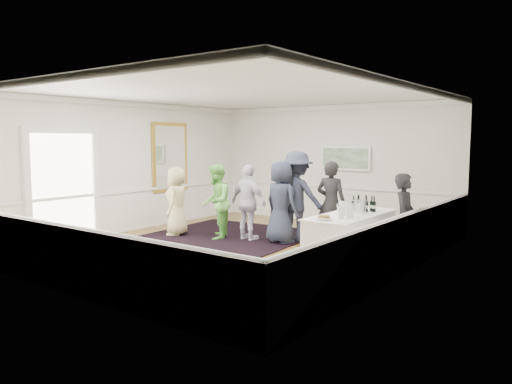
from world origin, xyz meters
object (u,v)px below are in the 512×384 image
Objects in this scene: guest_tan at (177,201)px; guest_dark_a at (297,196)px; guest_green at (216,202)px; guest_lilac at (249,203)px; ice_bucket at (359,207)px; nut_bowl at (324,218)px; guest_navy at (281,202)px; bartender at (405,219)px; serving_table at (351,239)px; guest_dark_b at (331,203)px.

guest_dark_a is at bearing 85.54° from guest_tan.
guest_tan is 1.05m from guest_green.
guest_green is 1.00× the size of guest_lilac.
guest_lilac is at bearing 30.75° from guest_dark_a.
ice_bucket reaches higher than nut_bowl.
guest_tan is 2.59m from guest_navy.
guest_navy is (-2.81, 0.14, 0.08)m from bartender.
nut_bowl is (3.46, -1.20, 0.10)m from guest_green.
guest_dark_a is at bearing 65.31° from bartender.
guest_dark_a reaches higher than ice_bucket.
guest_tan is (-4.55, 0.05, 0.35)m from serving_table.
guest_dark_a is at bearing -137.85° from guest_lilac.
guest_navy is (1.47, 0.47, 0.05)m from guest_green.
guest_navy is at bearing 75.52° from guest_green.
bartender is at bearing 62.15° from guest_green.
bartender is 0.92× the size of guest_navy.
nut_bowl is (2.75, -1.50, 0.10)m from guest_lilac.
bartender is 1.02× the size of guest_tan.
guest_dark_a reaches higher than guest_dark_b.
guest_navy is 6.97× the size of ice_bucket.
guest_tan is at bearing 167.95° from nut_bowl.
guest_dark_a reaches higher than guest_tan.
ice_bucket is (3.61, -0.16, 0.18)m from guest_green.
guest_dark_a is (1.59, 0.92, 0.15)m from guest_green.
guest_navy is at bearing 159.49° from serving_table.
guest_dark_b reaches higher than serving_table.
guest_lilac is 0.78m from guest_navy.
guest_lilac is (0.71, 0.30, 0.00)m from guest_green.
guest_dark_b is at bearing 131.13° from serving_table.
guest_green is at bearing 177.51° from ice_bucket.
guest_dark_a reaches higher than guest_navy.
guest_navy is at bearing -160.39° from guest_lilac.
guest_navy reaches higher than ice_bucket.
bartender is 1.75m from nut_bowl.
nut_bowl is at bearing 139.52° from bartender.
guest_lilac is (-3.57, -0.03, 0.03)m from bartender.
ice_bucket is (2.14, -0.63, 0.13)m from guest_navy.
guest_green is 1.84m from guest_dark_a.
ice_bucket is at bearing 58.51° from serving_table.
guest_green is at bearing 31.92° from guest_navy.
guest_lilac is at bearing 171.04° from ice_bucket.
guest_tan is at bearing 15.56° from guest_dark_b.
serving_table is 8.89× the size of nut_bowl.
bartender reaches higher than guest_tan.
guest_lilac is 0.95× the size of guest_navy.
serving_table is 8.78× the size of ice_bucket.
ice_bucket is 1.01× the size of nut_bowl.
bartender is at bearing 158.35° from guest_dark_b.
guest_lilac is at bearing 80.74° from guest_green.
guest_dark_b is (0.86, 0.02, -0.10)m from guest_dark_a.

